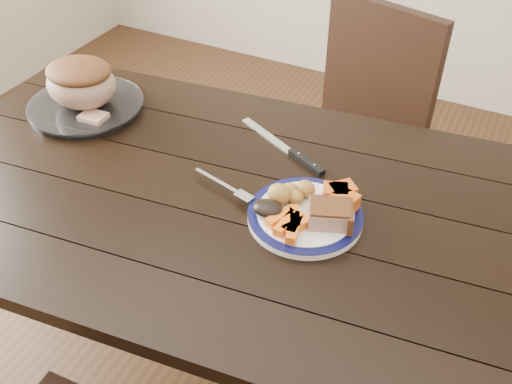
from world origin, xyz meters
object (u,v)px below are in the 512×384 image
at_px(dining_table, 231,222).
at_px(serving_platter, 86,107).
at_px(fork, 227,187).
at_px(dinner_plate, 305,216).
at_px(pork_slice, 330,215).
at_px(chair_far, 355,129).
at_px(carving_knife, 296,155).
at_px(roast_joint, 81,84).

distance_m(dining_table, serving_platter, 0.58).
distance_m(serving_platter, fork, 0.56).
relative_size(dinner_plate, pork_slice, 2.85).
relative_size(chair_far, carving_knife, 3.13).
xyz_separation_m(dining_table, pork_slice, (0.25, -0.01, 0.13)).
bearing_deg(dinner_plate, chair_far, 98.77).
bearing_deg(carving_knife, dinner_plate, -35.38).
distance_m(fork, roast_joint, 0.57).
height_order(dinner_plate, pork_slice, pork_slice).
xyz_separation_m(dining_table, fork, (-0.00, -0.00, 0.11)).
xyz_separation_m(dining_table, roast_joint, (-0.55, 0.14, 0.17)).
height_order(dinner_plate, serving_platter, serving_platter).
relative_size(serving_platter, carving_knife, 1.07).
relative_size(serving_platter, pork_slice, 3.49).
height_order(dining_table, roast_joint, roast_joint).
bearing_deg(chair_far, dinner_plate, 114.35).
xyz_separation_m(fork, roast_joint, (-0.55, 0.15, 0.06)).
xyz_separation_m(dining_table, dinner_plate, (0.19, -0.00, 0.10)).
relative_size(roast_joint, carving_knife, 0.67).
bearing_deg(carving_knife, dining_table, -85.38).
xyz_separation_m(dinner_plate, roast_joint, (-0.74, 0.14, 0.07)).
bearing_deg(serving_platter, dining_table, -14.63).
distance_m(fork, carving_knife, 0.23).
distance_m(serving_platter, pork_slice, 0.82).
distance_m(dining_table, roast_joint, 0.59).
bearing_deg(fork, chair_far, 97.22).
height_order(serving_platter, fork, fork).
bearing_deg(roast_joint, dining_table, -14.63).
xyz_separation_m(dinner_plate, fork, (-0.20, -0.00, 0.01)).
relative_size(fork, roast_joint, 0.88).
xyz_separation_m(serving_platter, pork_slice, (0.80, -0.15, 0.03)).
relative_size(pork_slice, roast_joint, 0.46).
height_order(chair_far, serving_platter, chair_far).
xyz_separation_m(dinner_plate, serving_platter, (-0.74, 0.14, 0.00)).
relative_size(dinner_plate, carving_knife, 0.87).
bearing_deg(dinner_plate, fork, -179.41).
distance_m(pork_slice, fork, 0.26).
height_order(dinner_plate, roast_joint, roast_joint).
xyz_separation_m(dining_table, serving_platter, (-0.55, 0.14, 0.10)).
bearing_deg(serving_platter, carving_knife, 5.70).
xyz_separation_m(dinner_plate, pork_slice, (0.06, -0.00, 0.03)).
bearing_deg(roast_joint, carving_knife, 5.70).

